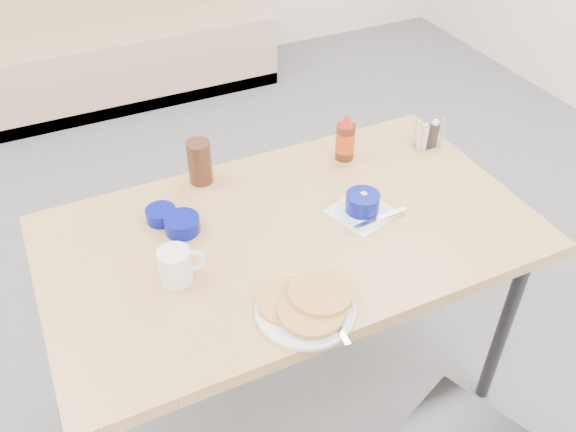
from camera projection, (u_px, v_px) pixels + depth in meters
name	position (u px, v px, depth m)	size (l,w,h in m)	color
booth_bench	(115.00, 39.00, 3.78)	(1.90, 0.56, 1.22)	tan
dining_table	(291.00, 246.00, 1.79)	(1.40, 0.80, 0.76)	tan
pancake_plate	(307.00, 305.00, 1.50)	(0.26, 0.27, 0.04)	white
coffee_mug	(177.00, 265.00, 1.57)	(0.13, 0.09, 0.10)	white
grits_setting	(363.00, 205.00, 1.79)	(0.22, 0.21, 0.07)	white
creamer_bowl	(161.00, 215.00, 1.78)	(0.09, 0.09, 0.04)	#050C77
butter_bowl	(182.00, 224.00, 1.74)	(0.10, 0.10, 0.05)	#050C77
amber_tumbler	(200.00, 162.00, 1.89)	(0.08, 0.08, 0.14)	#3E2114
condiment_caddy	(428.00, 135.00, 2.07)	(0.10, 0.06, 0.12)	silver
syrup_bottle	(345.00, 139.00, 1.99)	(0.06, 0.06, 0.17)	#47230F
sugar_wrapper	(205.00, 269.00, 1.63)	(0.04, 0.02, 0.00)	#E3714B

